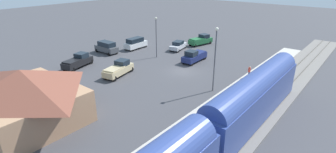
{
  "coord_description": "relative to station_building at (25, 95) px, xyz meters",
  "views": [
    {
      "loc": [
        -22.3,
        31.46,
        14.65
      ],
      "look_at": [
        -1.04,
        5.14,
        1.0
      ],
      "focal_mm": 28.04,
      "sensor_mm": 36.0,
      "label": 1
    }
  ],
  "objects": [
    {
      "name": "pickup_navy",
      "position": [
        -2.65,
        -27.01,
        -1.94
      ],
      "size": [
        2.09,
        5.45,
        2.14
      ],
      "color": "navy",
      "rests_on": "ground"
    },
    {
      "name": "light_pole_lot_center",
      "position": [
        4.09,
        -24.83,
        1.65
      ],
      "size": [
        0.44,
        0.44,
        7.26
      ],
      "color": "#515156",
      "rests_on": "ground"
    },
    {
      "name": "pickup_green",
      "position": [
        2.55,
        -37.41,
        -1.94
      ],
      "size": [
        3.16,
        5.71,
        2.14
      ],
      "color": "#236638",
      "rests_on": "ground"
    },
    {
      "name": "platform",
      "position": [
        -14.0,
        -22.0,
        -2.81
      ],
      "size": [
        3.2,
        46.0,
        0.3
      ],
      "color": "#B7B2A8",
      "rests_on": "ground"
    },
    {
      "name": "suv_white",
      "position": [
        11.12,
        -26.45,
        -1.82
      ],
      "size": [
        2.01,
        4.92,
        2.22
      ],
      "color": "white",
      "rests_on": "ground"
    },
    {
      "name": "ground_plane",
      "position": [
        -4.0,
        -22.0,
        -2.96
      ],
      "size": [
        200.0,
        200.0,
        0.0
      ],
      "primitive_type": "plane",
      "color": "#424247"
    },
    {
      "name": "sedan_silver",
      "position": [
        3.99,
        -31.25,
        -2.09
      ],
      "size": [
        2.72,
        4.78,
        1.74
      ],
      "color": "silver",
      "rests_on": "ground"
    },
    {
      "name": "pickup_black",
      "position": [
        10.58,
        -12.83,
        -1.94
      ],
      "size": [
        3.23,
        5.72,
        2.14
      ],
      "color": "black",
      "rests_on": "ground"
    },
    {
      "name": "light_pole_near_platform",
      "position": [
        -11.2,
        -18.59,
        2.25
      ],
      "size": [
        0.44,
        0.44,
        8.37
      ],
      "color": "#515156",
      "rests_on": "ground"
    },
    {
      "name": "railway_track",
      "position": [
        -18.0,
        -22.0,
        -2.87
      ],
      "size": [
        4.8,
        70.0,
        0.3
      ],
      "color": "slate",
      "rests_on": "ground"
    },
    {
      "name": "pedestrian_on_platform",
      "position": [
        -13.25,
        -25.32,
        -1.68
      ],
      "size": [
        0.36,
        0.36,
        1.71
      ],
      "color": "#23284C",
      "rests_on": "platform"
    },
    {
      "name": "station_building",
      "position": [
        0.0,
        0.0,
        0.0
      ],
      "size": [
        11.72,
        9.78,
        5.71
      ],
      "color": "tan",
      "rests_on": "ground"
    },
    {
      "name": "pickup_tan",
      "position": [
        2.63,
        -14.59,
        -1.94
      ],
      "size": [
        3.08,
        5.7,
        2.14
      ],
      "color": "#C6B284",
      "rests_on": "ground"
    },
    {
      "name": "suv_charcoal",
      "position": [
        13.34,
        -20.89,
        -1.82
      ],
      "size": [
        4.92,
        2.43,
        2.22
      ],
      "color": "#47494F",
      "rests_on": "ground"
    }
  ]
}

